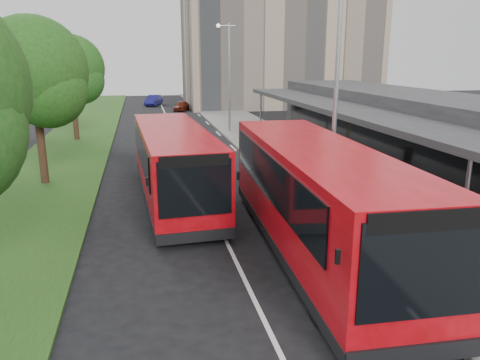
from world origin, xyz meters
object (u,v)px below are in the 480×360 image
at_px(tree_far, 71,73).
at_px(car_near, 182,106).
at_px(bus_second, 174,164).
at_px(bus_main, 317,200).
at_px(tree_mid, 34,77).
at_px(bollard, 245,132).
at_px(litter_bin, 293,159).
at_px(lamp_post_far, 228,71).
at_px(car_far, 154,100).
at_px(lamp_post_near, 334,88).

bearing_deg(tree_far, car_near, 62.65).
bearing_deg(bus_second, bus_main, -61.99).
height_order(tree_mid, bollard, tree_mid).
distance_m(bus_second, litter_bin, 7.60).
bearing_deg(lamp_post_far, bus_main, -94.07).
bearing_deg(bus_second, lamp_post_far, 69.13).
distance_m(tree_far, car_far, 24.71).
distance_m(tree_far, lamp_post_far, 11.17).
relative_size(tree_far, bus_main, 0.62).
height_order(tree_far, lamp_post_far, lamp_post_far).
bearing_deg(litter_bin, car_far, 99.62).
relative_size(lamp_post_far, bus_main, 0.69).
bearing_deg(car_far, bus_second, -73.39).
relative_size(lamp_post_near, car_far, 2.10).
height_order(lamp_post_near, car_near, lamp_post_near).
relative_size(litter_bin, car_near, 0.29).
relative_size(tree_mid, bollard, 7.37).
distance_m(bollard, car_far, 27.06).
bearing_deg(bollard, car_far, 101.64).
xyz_separation_m(tree_far, bollard, (11.61, -2.91, -4.03)).
distance_m(car_near, car_far, 6.87).
distance_m(lamp_post_far, litter_bin, 13.42).
xyz_separation_m(bus_second, car_far, (0.41, 39.36, -0.90)).
relative_size(lamp_post_near, lamp_post_far, 1.00).
bearing_deg(lamp_post_near, tree_far, 120.29).
bearing_deg(tree_far, tree_mid, -90.00).
bearing_deg(bus_main, lamp_post_far, 88.08).
xyz_separation_m(tree_mid, bollard, (11.61, 9.09, -4.21)).
xyz_separation_m(bollard, car_far, (-5.46, 26.50, -0.03)).
relative_size(lamp_post_near, bus_second, 0.75).
bearing_deg(tree_far, car_far, 75.40).
xyz_separation_m(bus_main, bus_second, (-3.76, 6.25, -0.15)).
bearing_deg(tree_mid, tree_far, 90.00).
relative_size(bus_main, bus_second, 1.09).
bearing_deg(bus_main, tree_far, 115.47).
bearing_deg(car_near, car_far, 133.33).
bearing_deg(car_far, litter_bin, -63.18).
bearing_deg(bus_second, car_near, 81.44).
bearing_deg(car_near, bollard, -63.43).
bearing_deg(tree_mid, lamp_post_near, -32.36).
xyz_separation_m(lamp_post_far, car_near, (-2.17, 16.38, -4.19)).
height_order(lamp_post_far, car_far, lamp_post_far).
height_order(bus_main, bollard, bus_main).
bearing_deg(car_far, bollard, -61.15).
bearing_deg(bollard, bus_main, -96.31).
distance_m(tree_far, litter_bin, 17.40).
bearing_deg(car_far, tree_far, -87.39).
height_order(tree_mid, car_far, tree_mid).
height_order(lamp_post_near, litter_bin, lamp_post_near).
xyz_separation_m(tree_far, bus_second, (5.74, -15.77, -3.16)).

